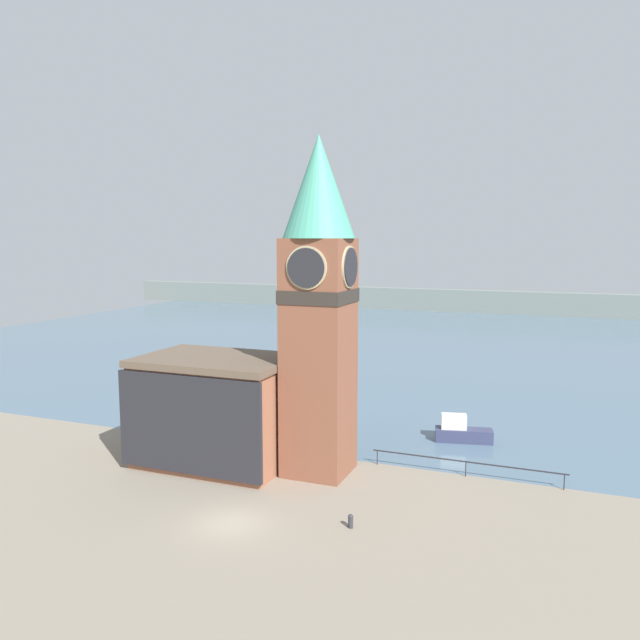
{
  "coord_description": "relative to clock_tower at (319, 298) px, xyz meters",
  "views": [
    {
      "loc": [
        17.16,
        -29.75,
        16.13
      ],
      "look_at": [
        2.7,
        6.97,
        11.06
      ],
      "focal_mm": 35.0,
      "sensor_mm": 36.0,
      "label": 1
    }
  ],
  "objects": [
    {
      "name": "boat_near",
      "position": [
        8.23,
        10.4,
        -11.44
      ],
      "size": [
        4.72,
        2.38,
        2.21
      ],
      "rotation": [
        0.0,
        0.0,
        0.21
      ],
      "color": "#333856",
      "rests_on": "water"
    },
    {
      "name": "water",
      "position": [
        -1.71,
        63.11,
        -12.25
      ],
      "size": [
        160.0,
        120.0,
        0.0
      ],
      "color": "slate",
      "rests_on": "ground_plane"
    },
    {
      "name": "mooring_bollard_near",
      "position": [
        4.83,
        -7.34,
        -11.81
      ],
      "size": [
        0.3,
        0.3,
        0.81
      ],
      "color": "#2D2D33",
      "rests_on": "ground_plane"
    },
    {
      "name": "pier_building",
      "position": [
        -7.65,
        -0.94,
        -8.33
      ],
      "size": [
        10.99,
        7.71,
        7.81
      ],
      "color": "#935B42",
      "rests_on": "ground_plane"
    },
    {
      "name": "pier_railing",
      "position": [
        9.72,
        2.86,
        -11.28
      ],
      "size": [
        13.21,
        0.08,
        1.09
      ],
      "color": "#232328",
      "rests_on": "ground_plane"
    },
    {
      "name": "clock_tower",
      "position": [
        0.0,
        0.0,
        0.0
      ],
      "size": [
        4.88,
        4.88,
        23.04
      ],
      "color": "brown",
      "rests_on": "ground_plane"
    },
    {
      "name": "far_shoreline",
      "position": [
        -1.71,
        103.11,
        -9.75
      ],
      "size": [
        180.0,
        3.0,
        5.0
      ],
      "color": "slate",
      "rests_on": "water"
    },
    {
      "name": "ground_plane",
      "position": [
        -1.71,
        -9.29,
        -12.25
      ],
      "size": [
        160.0,
        160.0,
        0.0
      ],
      "primitive_type": "plane",
      "color": "gray"
    }
  ]
}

